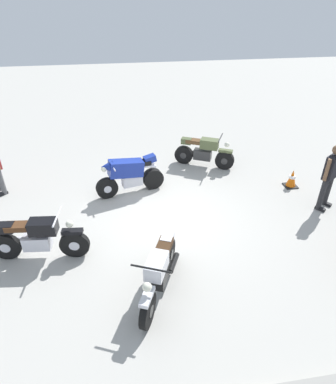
{
  "coord_description": "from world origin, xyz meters",
  "views": [
    {
      "loc": [
        0.9,
        6.76,
        5.04
      ],
      "look_at": [
        -0.15,
        -0.01,
        0.75
      ],
      "focal_mm": 30.94,
      "sensor_mm": 36.0,
      "label": 1
    }
  ],
  "objects_px": {
    "motorcycle_olive_vintage": "(204,152)",
    "traffic_cone": "(292,179)",
    "motorcycle_black_cruiser": "(38,238)",
    "person_in_black_shirt": "(331,173)",
    "motorcycle_silver_cruiser": "(160,271)",
    "motorcycle_blue_sportbike": "(129,174)"
  },
  "relations": [
    {
      "from": "motorcycle_olive_vintage",
      "to": "person_in_black_shirt",
      "type": "xyz_separation_m",
      "value": [
        -2.55,
        2.79,
        0.54
      ]
    },
    {
      "from": "traffic_cone",
      "to": "person_in_black_shirt",
      "type": "bearing_deg",
      "value": 105.97
    },
    {
      "from": "motorcycle_silver_cruiser",
      "to": "person_in_black_shirt",
      "type": "xyz_separation_m",
      "value": [
        -4.65,
        -2.2,
        0.51
      ]
    },
    {
      "from": "motorcycle_silver_cruiser",
      "to": "traffic_cone",
      "type": "xyz_separation_m",
      "value": [
        -4.33,
        -3.32,
        -0.26
      ]
    },
    {
      "from": "motorcycle_blue_sportbike",
      "to": "motorcycle_olive_vintage",
      "type": "distance_m",
      "value": 2.77
    },
    {
      "from": "motorcycle_black_cruiser",
      "to": "person_in_black_shirt",
      "type": "xyz_separation_m",
      "value": [
        -7.06,
        -0.85,
        0.51
      ]
    },
    {
      "from": "motorcycle_blue_sportbike",
      "to": "motorcycle_olive_vintage",
      "type": "height_order",
      "value": "motorcycle_blue_sportbike"
    },
    {
      "from": "motorcycle_blue_sportbike",
      "to": "person_in_black_shirt",
      "type": "relative_size",
      "value": 1.09
    },
    {
      "from": "motorcycle_silver_cruiser",
      "to": "motorcycle_olive_vintage",
      "type": "bearing_deg",
      "value": -179.41
    },
    {
      "from": "motorcycle_silver_cruiser",
      "to": "motorcycle_olive_vintage",
      "type": "xyz_separation_m",
      "value": [
        -2.1,
        -4.99,
        -0.03
      ]
    },
    {
      "from": "motorcycle_silver_cruiser",
      "to": "traffic_cone",
      "type": "bearing_deg",
      "value": 150.86
    },
    {
      "from": "motorcycle_silver_cruiser",
      "to": "motorcycle_blue_sportbike",
      "type": "bearing_deg",
      "value": -151.19
    },
    {
      "from": "motorcycle_olive_vintage",
      "to": "traffic_cone",
      "type": "height_order",
      "value": "motorcycle_olive_vintage"
    },
    {
      "from": "motorcycle_silver_cruiser",
      "to": "motorcycle_black_cruiser",
      "type": "xyz_separation_m",
      "value": [
        2.41,
        -1.35,
        0.0
      ]
    },
    {
      "from": "motorcycle_silver_cruiser",
      "to": "motorcycle_blue_sportbike",
      "type": "height_order",
      "value": "motorcycle_blue_sportbike"
    },
    {
      "from": "motorcycle_silver_cruiser",
      "to": "person_in_black_shirt",
      "type": "height_order",
      "value": "person_in_black_shirt"
    },
    {
      "from": "motorcycle_blue_sportbike",
      "to": "person_in_black_shirt",
      "type": "distance_m",
      "value": 5.24
    },
    {
      "from": "person_in_black_shirt",
      "to": "motorcycle_olive_vintage",
      "type": "bearing_deg",
      "value": -171.13
    },
    {
      "from": "traffic_cone",
      "to": "motorcycle_olive_vintage",
      "type": "bearing_deg",
      "value": -36.85
    },
    {
      "from": "motorcycle_blue_sportbike",
      "to": "motorcycle_olive_vintage",
      "type": "xyz_separation_m",
      "value": [
        -2.45,
        -1.29,
        -0.11
      ]
    },
    {
      "from": "motorcycle_silver_cruiser",
      "to": "person_in_black_shirt",
      "type": "distance_m",
      "value": 5.17
    },
    {
      "from": "motorcycle_black_cruiser",
      "to": "person_in_black_shirt",
      "type": "bearing_deg",
      "value": 13.0
    }
  ]
}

